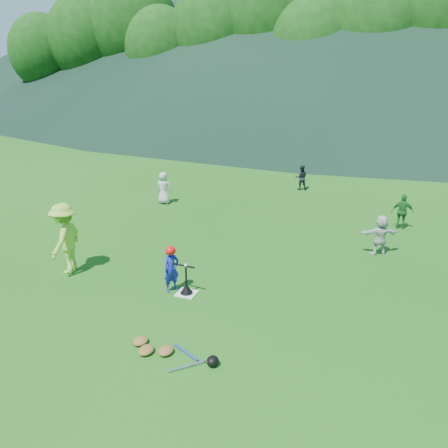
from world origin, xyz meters
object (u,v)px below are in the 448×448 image
object	(u,v)px
equipment_pile	(166,351)
fielder_a	(164,188)
batter_child	(171,269)
home_plate	(187,293)
adult_coach	(65,238)
fielder_d	(380,235)
batting_tee	(186,289)
fielder_b	(301,178)
fielder_c	(402,212)

from	to	relation	value
equipment_pile	fielder_a	bearing A→B (deg)	118.12
batter_child	home_plate	bearing A→B (deg)	-63.61
home_plate	adult_coach	bearing A→B (deg)	179.84
fielder_d	batting_tee	distance (m)	5.77
home_plate	adult_coach	xyz separation A→B (m)	(-3.38, 0.01, 0.91)
fielder_b	batting_tee	size ratio (longest dim) A/B	1.57
adult_coach	fielder_d	size ratio (longest dim) A/B	1.58
batter_child	fielder_d	xyz separation A→B (m)	(4.51, 3.99, 0.03)
adult_coach	fielder_d	xyz separation A→B (m)	(7.50, 4.00, -0.34)
batter_child	batting_tee	distance (m)	0.58
fielder_b	equipment_pile	xyz separation A→B (m)	(-0.07, -12.33, -0.47)
fielder_d	batting_tee	bearing A→B (deg)	19.19
equipment_pile	home_plate	bearing A→B (deg)	105.47
fielder_c	fielder_b	bearing A→B (deg)	-46.54
fielder_b	fielder_d	xyz separation A→B (m)	(3.44, -6.11, 0.05)
equipment_pile	fielder_c	bearing A→B (deg)	64.65
home_plate	adult_coach	distance (m)	3.50
home_plate	batting_tee	bearing A→B (deg)	0.00
fielder_d	home_plate	bearing A→B (deg)	19.19
fielder_c	batting_tee	xyz separation A→B (m)	(-4.72, -6.47, -0.46)
fielder_b	fielder_c	xyz separation A→B (m)	(4.04, -3.65, 0.05)
adult_coach	fielder_b	size ratio (longest dim) A/B	1.73
home_plate	batting_tee	size ratio (longest dim) A/B	0.66
fielder_a	batting_tee	distance (m)	7.37
home_plate	batter_child	bearing A→B (deg)	176.33
fielder_a	fielder_b	bearing A→B (deg)	-146.77
fielder_b	fielder_a	bearing A→B (deg)	23.12
fielder_b	fielder_c	distance (m)	5.45
fielder_a	fielder_b	size ratio (longest dim) A/B	1.16
fielder_b	batting_tee	distance (m)	10.15
fielder_c	equipment_pile	world-z (taller)	fielder_c
batter_child	fielder_c	bearing A→B (deg)	-8.37
home_plate	fielder_a	bearing A→B (deg)	122.04
fielder_c	batting_tee	world-z (taller)	fielder_c
adult_coach	equipment_pile	world-z (taller)	adult_coach
adult_coach	home_plate	bearing A→B (deg)	78.55
fielder_a	fielder_d	size ratio (longest dim) A/B	1.07
home_plate	fielder_c	xyz separation A→B (m)	(4.72, 6.47, 0.57)
fielder_b	fielder_c	size ratio (longest dim) A/B	0.91
batting_tee	home_plate	bearing A→B (deg)	0.00
fielder_d	equipment_pile	xyz separation A→B (m)	(-3.51, -6.22, -0.52)
batter_child	fielder_a	size ratio (longest dim) A/B	0.90
adult_coach	fielder_c	xyz separation A→B (m)	(8.10, 6.46, -0.34)
batting_tee	fielder_d	bearing A→B (deg)	44.21
batter_child	fielder_d	distance (m)	6.02
fielder_b	equipment_pile	size ratio (longest dim) A/B	0.59
fielder_d	equipment_pile	bearing A→B (deg)	35.54
fielder_b	home_plate	bearing A→B (deg)	68.92
home_plate	fielder_b	bearing A→B (deg)	86.12
adult_coach	fielder_c	bearing A→B (deg)	117.27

